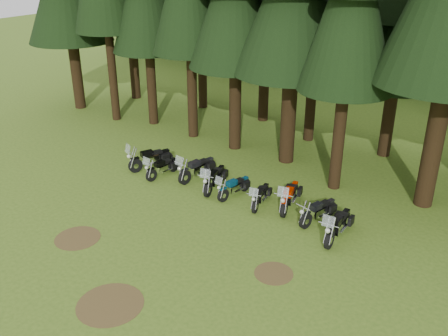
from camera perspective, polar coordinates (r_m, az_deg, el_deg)
The scene contains 16 objects.
ground at distance 19.97m, azimuth -6.39°, elevation -8.12°, with size 120.00×120.00×0.00m, color #40611B.
decid_2 at distance 43.46m, azimuth 4.95°, elevation 16.95°, with size 6.72×6.53×8.40m.
decid_3 at distance 41.27m, azimuth 12.28°, elevation 15.47°, with size 6.12×5.95×7.65m.
decid_4 at distance 40.40m, azimuth 21.37°, elevation 13.99°, with size 5.93×5.76×7.41m.
dirt_patch_0 at distance 20.76m, azimuth -16.39°, elevation -7.68°, with size 1.80×1.80×0.01m, color #4C3D1E.
dirt_patch_1 at distance 18.13m, azimuth 5.70°, elevation -11.88°, with size 1.40×1.40×0.01m, color #4C3D1E.
dirt_patch_2 at distance 17.15m, azimuth -12.88°, elevation -14.95°, with size 2.20×2.20×0.01m, color #4C3D1E.
motorcycle_0 at distance 25.78m, azimuth -8.39°, elevation 1.03°, with size 1.21×2.45×1.59m.
motorcycle_1 at distance 24.88m, azimuth -7.07°, elevation -0.00°, with size 0.50×2.15×1.35m.
motorcycle_2 at distance 24.44m, azimuth -3.08°, elevation -0.12°, with size 0.65×2.49×1.56m.
motorcycle_3 at distance 23.41m, azimuth -1.09°, elevation -1.29°, with size 0.89×2.42×1.53m.
motorcycle_4 at distance 22.78m, azimuth 1.16°, elevation -2.24°, with size 0.59×2.13×1.34m.
motorcycle_5 at distance 22.08m, azimuth 4.19°, elevation -3.28°, with size 0.71×2.08×1.31m.
motorcycle_6 at distance 21.97m, azimuth 7.50°, elevation -3.33°, with size 0.87×2.48×1.57m.
motorcycle_7 at distance 21.15m, azimuth 10.74°, elevation -4.95°, with size 0.68×2.20×0.91m.
motorcycle_8 at distance 20.16m, azimuth 12.87°, elevation -6.54°, with size 0.49×2.51×1.58m.
Camera 1 is at (11.42, -12.33, 10.79)m, focal length 40.00 mm.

